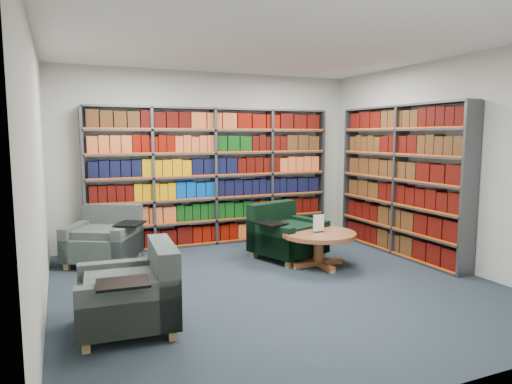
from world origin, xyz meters
name	(u,v)px	position (x,y,z in m)	size (l,w,h in m)	color
room_shell	(277,168)	(0.00, 0.00, 1.40)	(5.02, 5.02, 2.82)	#1B232E
bookshelf_back	(214,177)	(0.00, 2.34, 1.10)	(4.00, 0.28, 2.20)	#47494F
bookshelf_right	(400,181)	(2.34, 0.60, 1.10)	(0.28, 2.50, 2.20)	#47494F
chair_teal_left	(106,239)	(-1.76, 1.87, 0.32)	(1.17, 1.17, 0.79)	#071D38
chair_green_right	(284,236)	(0.66, 1.10, 0.32)	(1.14, 1.09, 0.78)	black
chair_teal_front	(136,295)	(-1.72, -0.61, 0.32)	(0.92, 1.04, 0.78)	#071D38
coffee_table	(318,239)	(0.87, 0.48, 0.38)	(1.01, 1.01, 0.71)	#95553A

